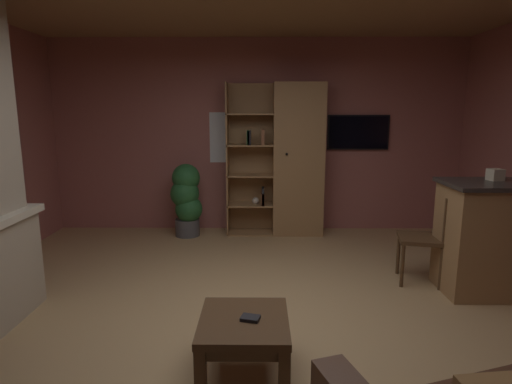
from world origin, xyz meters
The scene contains 10 objects.
floor centered at (0.00, 0.00, -0.01)m, with size 5.88×5.97×0.02m, color tan.
wall_back centered at (0.00, 3.01, 1.37)m, with size 6.00×0.06×2.74m, color #9E5B56.
window_pane_back centered at (-0.41, 2.98, 1.35)m, with size 0.57×0.01×0.72m, color white.
bookshelf_cabinet centered at (0.48, 2.74, 1.05)m, with size 1.35×0.41×2.11m.
tissue_box centered at (2.27, 0.83, 1.14)m, with size 0.12×0.12×0.11m, color #BFB299.
coffee_table centered at (-0.07, -0.60, 0.32)m, with size 0.58×0.63×0.40m.
table_book_0 centered at (-0.03, -0.61, 0.41)m, with size 0.12×0.09×0.02m, color black.
dining_chair centered at (1.74, 0.96, 0.53)m, with size 0.50×0.50×0.92m.
potted_floor_plant centered at (-0.98, 2.58, 0.55)m, with size 0.44×0.43×1.02m.
wall_mounted_tv centered at (1.44, 2.95, 1.43)m, with size 0.87×0.06×0.49m.
Camera 1 is at (0.03, -3.14, 1.73)m, focal length 29.59 mm.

